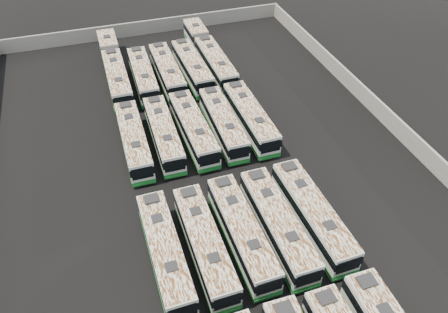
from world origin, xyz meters
TOP-DOWN VIEW (x-y plane):
  - ground at (0.00, 0.00)m, footprint 140.00×140.00m
  - perimeter_wall at (0.00, 0.00)m, footprint 45.20×73.20m
  - bus_midfront_far_left at (-6.65, -8.02)m, footprint 2.58×11.69m
  - bus_midfront_left at (-3.33, -8.25)m, footprint 2.57×11.69m
  - bus_midfront_center at (0.06, -8.04)m, footprint 2.67×11.78m
  - bus_midfront_right at (3.28, -8.25)m, footprint 2.61×11.97m
  - bus_midfront_far_right at (6.71, -8.15)m, footprint 2.79×12.04m
  - bus_midback_far_left at (-6.69, 7.45)m, footprint 2.57×11.62m
  - bus_midback_left at (-3.39, 7.53)m, footprint 2.61×11.58m
  - bus_midback_center at (-0.05, 7.42)m, footprint 2.79×11.90m
  - bus_midback_right at (3.39, 7.35)m, footprint 2.64×11.63m
  - bus_midback_far_right at (6.69, 7.35)m, footprint 2.59×11.91m
  - bus_back_far_left at (-6.60, 23.84)m, footprint 2.65×18.53m
  - bus_back_left at (-3.29, 20.58)m, footprint 2.69×11.56m
  - bus_back_center at (-0.04, 20.61)m, footprint 2.53×11.78m
  - bus_back_right at (3.39, 20.59)m, footprint 2.80×11.92m
  - bus_back_far_right at (6.65, 23.68)m, footprint 2.66×18.49m

SIDE VIEW (x-z plane):
  - ground at x=0.00m, z-range 0.00..0.00m
  - perimeter_wall at x=0.00m, z-range 0.00..2.20m
  - bus_back_left at x=-3.29m, z-range 0.04..3.28m
  - bus_midback_left at x=-3.39m, z-range 0.04..3.29m
  - bus_midback_right at x=3.39m, z-range 0.04..3.30m
  - bus_midback_far_left at x=-6.69m, z-range 0.04..3.30m
  - bus_midfront_far_left at x=-6.65m, z-range 0.04..3.32m
  - bus_midfront_left at x=-3.33m, z-range 0.04..3.32m
  - bus_midfront_center at x=0.06m, z-range 0.04..3.35m
  - bus_back_center at x=-0.04m, z-range 0.04..3.35m
  - bus_midback_center at x=-0.05m, z-range 0.04..3.37m
  - bus_back_right at x=3.39m, z-range 0.04..3.38m
  - bus_back_far_right at x=6.65m, z-range 0.04..3.39m
  - bus_midback_far_right at x=6.69m, z-range 0.04..3.39m
  - bus_back_far_left at x=-6.60m, z-range 0.04..3.39m
  - bus_midfront_right at x=3.28m, z-range 0.04..3.41m
  - bus_midfront_far_right at x=6.71m, z-range 0.04..3.42m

